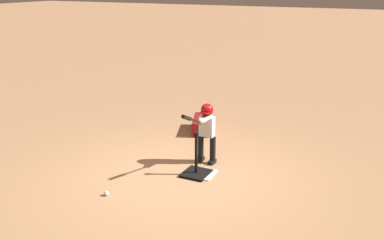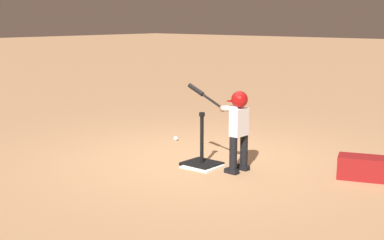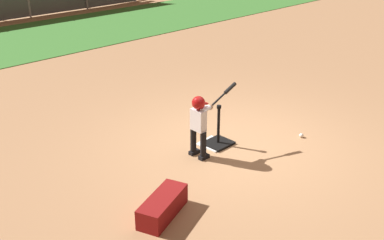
# 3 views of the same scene
# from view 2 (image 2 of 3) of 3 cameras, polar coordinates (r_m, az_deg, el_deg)

# --- Properties ---
(ground_plane) EXTENTS (90.00, 90.00, 0.00)m
(ground_plane) POSITION_cam_2_polar(r_m,az_deg,el_deg) (7.45, 0.77, -4.23)
(ground_plane) COLOR #AD7F56
(home_plate) EXTENTS (0.47, 0.47, 0.02)m
(home_plate) POSITION_cam_2_polar(r_m,az_deg,el_deg) (7.08, 1.14, -4.95)
(home_plate) COLOR white
(home_plate) RESTS_ON ground_plane
(batting_tee) EXTENTS (0.45, 0.41, 0.72)m
(batting_tee) POSITION_cam_2_polar(r_m,az_deg,el_deg) (7.13, 1.05, -4.13)
(batting_tee) COLOR black
(batting_tee) RESTS_ON ground_plane
(batter_child) EXTENTS (0.96, 0.33, 1.07)m
(batter_child) POSITION_cam_2_polar(r_m,az_deg,el_deg) (6.76, 4.79, -0.10)
(batter_child) COLOR black
(batter_child) RESTS_ON ground_plane
(baseball) EXTENTS (0.07, 0.07, 0.07)m
(baseball) POSITION_cam_2_polar(r_m,az_deg,el_deg) (8.56, -1.75, -1.99)
(baseball) COLOR white
(baseball) RESTS_ON ground_plane
(equipment_bag) EXTENTS (0.90, 0.60, 0.28)m
(equipment_bag) POSITION_cam_2_polar(r_m,az_deg,el_deg) (6.86, 18.80, -4.93)
(equipment_bag) COLOR maroon
(equipment_bag) RESTS_ON ground_plane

